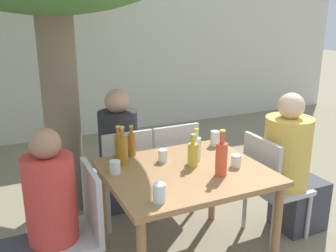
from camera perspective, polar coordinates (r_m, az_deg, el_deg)
cafe_building_wall at (r=5.90m, az=-13.63°, el=11.81°), size 10.00×0.08×2.80m
dining_table_front at (r=2.79m, az=2.62°, el=-8.36°), size 1.15×0.99×0.77m
patio_chair_0 at (r=2.64m, az=-13.74°, el=-14.53°), size 0.44×0.44×0.91m
patio_chair_1 at (r=3.28m, az=15.34°, el=-8.14°), size 0.44×0.44×0.91m
patio_chair_2 at (r=3.39m, az=-6.64°, el=-6.78°), size 0.44×0.44×0.91m
patio_chair_3 at (r=3.55m, az=0.46°, el=-5.57°), size 0.44×0.44×0.91m
person_seated_0 at (r=2.61m, az=-19.05°, el=-14.93°), size 0.56×0.32×1.21m
person_seated_1 at (r=3.40m, az=18.35°, el=-6.43°), size 0.59×0.39×1.26m
person_seated_2 at (r=3.58m, az=-7.84°, el=-4.82°), size 0.36×0.58×1.23m
amber_bottle_0 at (r=2.82m, az=-6.90°, el=-3.62°), size 0.07×0.07×0.30m
oil_cruet_1 at (r=2.78m, az=3.81°, el=-4.25°), size 0.08×0.08×0.25m
water_bottle_2 at (r=2.89m, az=4.31°, el=-3.39°), size 0.07×0.07×0.26m
amber_bottle_3 at (r=2.94m, az=-7.57°, el=-3.03°), size 0.06×0.06×0.27m
soda_bottle_4 at (r=2.63m, az=8.14°, el=-4.87°), size 0.08×0.08×0.34m
amber_bottle_5 at (r=3.00m, az=-5.56°, el=-2.74°), size 0.06×0.06×0.25m
drinking_glass_0 at (r=2.88m, az=-0.80°, el=-4.52°), size 0.07×0.07×0.09m
drinking_glass_1 at (r=2.83m, az=10.33°, el=-5.23°), size 0.08×0.08×0.09m
drinking_glass_2 at (r=3.24m, az=7.18°, el=-1.88°), size 0.08×0.08×0.13m
drinking_glass_3 at (r=2.28m, az=-1.35°, el=-10.18°), size 0.08×0.08×0.12m
drinking_glass_4 at (r=2.70m, az=-8.08°, el=-6.21°), size 0.08×0.08×0.09m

